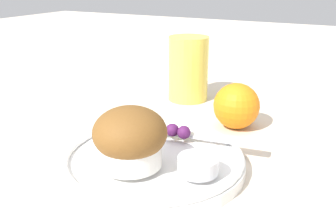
% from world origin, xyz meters
% --- Properties ---
extents(ground_plane, '(3.00, 3.00, 0.00)m').
position_xyz_m(ground_plane, '(0.00, 0.00, 0.00)').
color(ground_plane, beige).
extents(plate, '(0.22, 0.22, 0.02)m').
position_xyz_m(plate, '(0.01, -0.02, 0.01)').
color(plate, white).
rests_on(plate, ground_plane).
extents(muffin, '(0.08, 0.08, 0.07)m').
position_xyz_m(muffin, '(0.00, -0.05, 0.05)').
color(muffin, silver).
rests_on(muffin, plate).
extents(cream_ramekin, '(0.04, 0.04, 0.02)m').
position_xyz_m(cream_ramekin, '(0.07, -0.03, 0.03)').
color(cream_ramekin, silver).
rests_on(cream_ramekin, plate).
extents(berry_pair, '(0.03, 0.02, 0.02)m').
position_xyz_m(berry_pair, '(0.01, 0.04, 0.03)').
color(berry_pair, '#4C194C').
rests_on(berry_pair, plate).
extents(butter_knife, '(0.19, 0.04, 0.00)m').
position_xyz_m(butter_knife, '(0.02, 0.05, 0.02)').
color(butter_knife, silver).
rests_on(butter_knife, plate).
extents(orange_fruit, '(0.07, 0.07, 0.07)m').
position_xyz_m(orange_fruit, '(0.06, 0.15, 0.03)').
color(orange_fruit, orange).
rests_on(orange_fruit, ground_plane).
extents(juice_glass, '(0.07, 0.07, 0.12)m').
position_xyz_m(juice_glass, '(-0.07, 0.25, 0.06)').
color(juice_glass, '#EAD14C').
rests_on(juice_glass, ground_plane).
extents(folded_napkin, '(0.10, 0.06, 0.01)m').
position_xyz_m(folded_napkin, '(0.18, 0.00, 0.00)').
color(folded_napkin, beige).
rests_on(folded_napkin, ground_plane).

